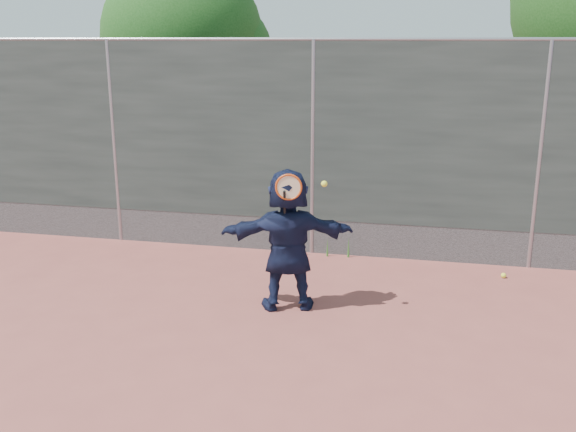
# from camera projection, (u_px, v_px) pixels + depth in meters

# --- Properties ---
(ground) EXTENTS (80.00, 80.00, 0.00)m
(ground) POSITION_uv_depth(u_px,v_px,m) (247.00, 368.00, 6.05)
(ground) COLOR #9E4C42
(ground) RESTS_ON ground
(player) EXTENTS (1.60, 0.86, 1.64)m
(player) POSITION_uv_depth(u_px,v_px,m) (288.00, 239.00, 7.23)
(player) COLOR #141A37
(player) RESTS_ON ground
(ball_ground) EXTENTS (0.07, 0.07, 0.07)m
(ball_ground) POSITION_uv_depth(u_px,v_px,m) (503.00, 275.00, 8.34)
(ball_ground) COLOR #F5F837
(ball_ground) RESTS_ON ground
(fence) EXTENTS (20.00, 0.06, 3.03)m
(fence) POSITION_uv_depth(u_px,v_px,m) (313.00, 145.00, 8.93)
(fence) COLOR #38423D
(fence) RESTS_ON ground
(swing_action) EXTENTS (0.55, 0.17, 0.51)m
(swing_action) POSITION_uv_depth(u_px,v_px,m) (292.00, 188.00, 6.87)
(swing_action) COLOR #C54412
(swing_action) RESTS_ON ground
(tree_left) EXTENTS (3.15, 3.00, 4.53)m
(tree_left) POSITION_uv_depth(u_px,v_px,m) (192.00, 43.00, 12.01)
(tree_left) COLOR #382314
(tree_left) RESTS_ON ground
(weed_clump) EXTENTS (0.68, 0.07, 0.30)m
(weed_clump) POSITION_uv_depth(u_px,v_px,m) (331.00, 247.00, 9.14)
(weed_clump) COLOR #387226
(weed_clump) RESTS_ON ground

